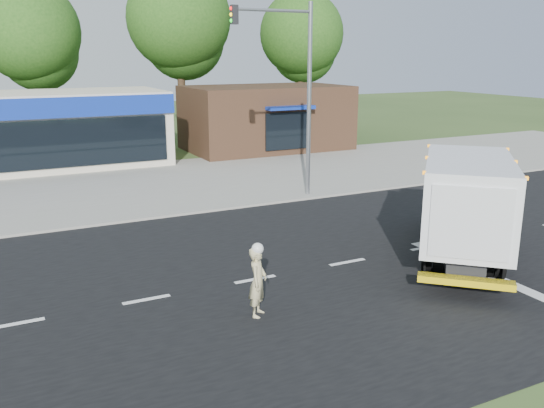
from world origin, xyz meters
name	(u,v)px	position (x,y,z in m)	size (l,w,h in m)	color
ground	(347,263)	(0.00, 0.00, 0.00)	(120.00, 120.00, 0.00)	#385123
road_asphalt	(347,262)	(0.00, 0.00, 0.00)	(60.00, 14.00, 0.02)	black
sidewalk	(238,199)	(0.00, 8.20, 0.06)	(60.00, 2.40, 0.12)	gray
parking_apron	(193,175)	(0.00, 14.00, 0.01)	(60.00, 9.00, 0.02)	gray
lane_markings	(413,270)	(1.35, -1.35, 0.02)	(55.20, 7.00, 0.01)	silver
ems_box_truck	(466,198)	(3.38, -1.10, 1.83)	(6.46, 6.76, 3.17)	black
emergency_worker	(258,280)	(-3.86, -2.02, 0.88)	(0.71, 0.73, 1.80)	#C6B884
brown_storefront	(266,118)	(7.00, 19.98, 2.00)	(10.00, 6.70, 4.00)	#382316
traffic_signal_pole	(296,80)	(2.35, 7.60, 4.92)	(3.51, 0.25, 8.00)	gray
background_trees	(110,32)	(-0.85, 28.16, 7.38)	(36.77, 7.39, 12.10)	#332114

